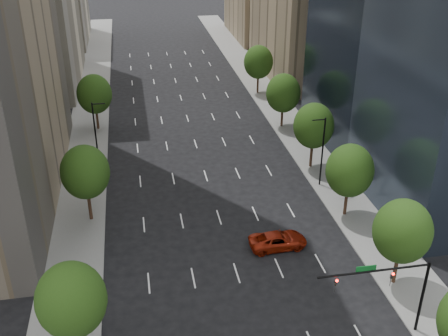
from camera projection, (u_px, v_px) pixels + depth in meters
sidewalk_left at (82, 186)px, 65.52m from camera, size 6.00×200.00×0.15m
sidewalk_right at (321, 166)px, 70.42m from camera, size 6.00×200.00×0.15m
filler_left at (55, 4)px, 126.42m from camera, size 14.00×26.00×18.00m
filler_right at (261, 4)px, 132.16m from camera, size 14.00×26.00×16.00m
tree_right_1 at (402, 231)px, 46.59m from camera, size 5.20×5.20×8.75m
tree_right_2 at (350, 171)px, 57.15m from camera, size 5.20×5.20×8.61m
tree_right_3 at (314, 126)px, 67.52m from camera, size 5.20×5.20×8.89m
tree_right_4 at (283, 93)px, 79.96m from camera, size 5.20×5.20×8.46m
tree_right_5 at (258, 62)px, 93.83m from camera, size 5.20×5.20×8.75m
tree_left_0 at (71, 300)px, 38.66m from camera, size 5.20×5.20×8.75m
tree_left_1 at (85, 172)px, 56.06m from camera, size 5.20×5.20×8.97m
tree_left_2 at (94, 94)px, 78.94m from camera, size 5.20×5.20×8.68m
streetlight_rn at (322, 150)px, 63.53m from camera, size 1.70×0.20×9.00m
streetlight_ln at (96, 133)px, 68.04m from camera, size 1.70×0.20×9.00m
traffic_signal at (396, 285)px, 41.05m from camera, size 9.12×0.40×7.38m
car_red_far at (278, 240)px, 53.87m from camera, size 6.02×2.96×1.64m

